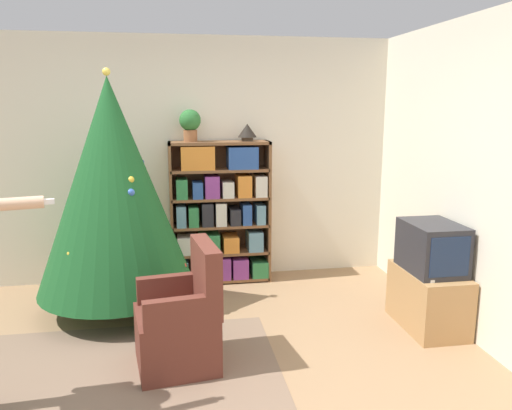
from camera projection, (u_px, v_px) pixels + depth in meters
The scene contains 12 objects.
ground_plane at pixel (191, 389), 3.38m from camera, with size 14.00×14.00×0.00m, color #9E7A56.
wall_back at pixel (180, 160), 5.38m from camera, with size 8.00×0.10×2.60m.
area_rug at pixel (87, 390), 3.37m from camera, with size 2.69×1.92×0.01m.
bookshelf at pixel (221, 212), 5.32m from camera, with size 1.06×0.32×1.52m.
tv_stand at pixel (428, 299), 4.28m from camera, with size 0.44×0.74×0.51m.
television at pixel (432, 247), 4.19m from camera, with size 0.41×0.57×0.42m.
game_remote at pixel (429, 279), 4.00m from camera, with size 0.04×0.12×0.02m.
christmas_tree at pixel (113, 186), 4.45m from camera, with size 1.42×1.42×2.21m.
armchair at pixel (182, 324), 3.64m from camera, with size 0.64×0.64×0.92m.
potted_plant at pixel (190, 123), 5.09m from camera, with size 0.22×0.22×0.33m.
table_lamp at pixel (247, 131), 5.20m from camera, with size 0.20×0.20×0.18m.
book_pile_near_tree at pixel (158, 321), 4.36m from camera, with size 0.24×0.20×0.08m.
Camera 1 is at (-0.07, -3.10, 1.90)m, focal length 35.00 mm.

